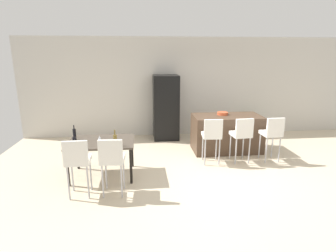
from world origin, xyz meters
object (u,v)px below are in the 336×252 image
(bar_chair_right, at_px, (272,132))
(bar_chair_middle, at_px, (242,133))
(dining_chair_far, at_px, (112,158))
(dining_table, at_px, (102,144))
(potted_plant, at_px, (254,125))
(fruit_bowl, at_px, (223,113))
(wine_bottle_far, at_px, (75,134))
(kitchen_island, at_px, (226,133))
(refrigerator, at_px, (166,107))
(wine_glass_left, at_px, (100,138))
(bar_chair_left, at_px, (212,134))
(dining_chair_near, at_px, (77,159))
(wine_bottle_end, at_px, (74,142))
(wine_bottle_corner, at_px, (115,140))

(bar_chair_right, bearing_deg, bar_chair_middle, 179.99)
(bar_chair_right, height_order, dining_chair_far, same)
(dining_table, bearing_deg, potted_plant, 30.12)
(fruit_bowl, xyz_separation_m, potted_plant, (1.34, 1.11, -0.63))
(dining_chair_far, height_order, wine_bottle_far, dining_chair_far)
(kitchen_island, xyz_separation_m, refrigerator, (-1.44, 1.22, 0.46))
(wine_glass_left, xyz_separation_m, potted_plant, (4.20, 2.63, -0.53))
(bar_chair_left, relative_size, fruit_bowl, 3.89)
(wine_bottle_far, bearing_deg, refrigerator, 48.69)
(bar_chair_left, xyz_separation_m, dining_chair_near, (-2.64, -1.24, 0.00))
(kitchen_island, relative_size, bar_chair_middle, 1.62)
(bar_chair_left, xyz_separation_m, wine_bottle_end, (-2.78, -0.78, 0.15))
(dining_table, relative_size, dining_chair_far, 1.22)
(bar_chair_left, relative_size, bar_chair_middle, 1.00)
(bar_chair_left, height_order, wine_bottle_end, bar_chair_left)
(wine_bottle_far, relative_size, wine_glass_left, 1.76)
(refrigerator, relative_size, fruit_bowl, 6.82)
(wine_bottle_end, xyz_separation_m, fruit_bowl, (3.28, 1.70, 0.11))
(bar_chair_right, height_order, dining_table, bar_chair_right)
(wine_bottle_end, xyz_separation_m, wine_glass_left, (0.43, 0.18, 0.02))
(bar_chair_middle, distance_m, wine_bottle_far, 3.58)
(dining_chair_far, xyz_separation_m, potted_plant, (3.91, 3.27, -0.37))
(bar_chair_middle, height_order, bar_chair_right, same)
(dining_table, distance_m, potted_plant, 4.87)
(kitchen_island, distance_m, dining_chair_far, 3.37)
(fruit_bowl, bearing_deg, potted_plant, 39.44)
(bar_chair_middle, height_order, potted_plant, bar_chair_middle)
(kitchen_island, bearing_deg, wine_bottle_end, -154.62)
(dining_chair_near, height_order, wine_bottle_end, dining_chair_near)
(bar_chair_left, height_order, wine_glass_left, bar_chair_left)
(dining_chair_far, bearing_deg, dining_chair_near, -179.99)
(wine_bottle_end, height_order, wine_glass_left, wine_bottle_end)
(bar_chair_middle, bearing_deg, kitchen_island, 96.00)
(dining_chair_near, distance_m, dining_chair_far, 0.57)
(kitchen_island, distance_m, wine_bottle_corner, 3.09)
(dining_table, relative_size, wine_bottle_corner, 4.19)
(bar_chair_right, height_order, wine_bottle_end, bar_chair_right)
(bar_chair_left, distance_m, wine_bottle_end, 2.89)
(wine_bottle_corner, height_order, refrigerator, refrigerator)
(potted_plant, bearing_deg, kitchen_island, -135.98)
(bar_chair_middle, xyz_separation_m, wine_bottle_end, (-3.46, -0.78, 0.15))
(dining_chair_near, distance_m, wine_bottle_far, 0.99)
(dining_chair_far, relative_size, wine_glass_left, 6.03)
(kitchen_island, bearing_deg, dining_chair_far, -142.31)
(kitchen_island, relative_size, wine_bottle_corner, 5.53)
(bar_chair_right, height_order, wine_glass_left, bar_chair_right)
(bar_chair_right, bearing_deg, bar_chair_left, 180.00)
(wine_bottle_end, relative_size, refrigerator, 0.15)
(bar_chair_left, distance_m, fruit_bowl, 1.08)
(bar_chair_right, relative_size, refrigerator, 0.57)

